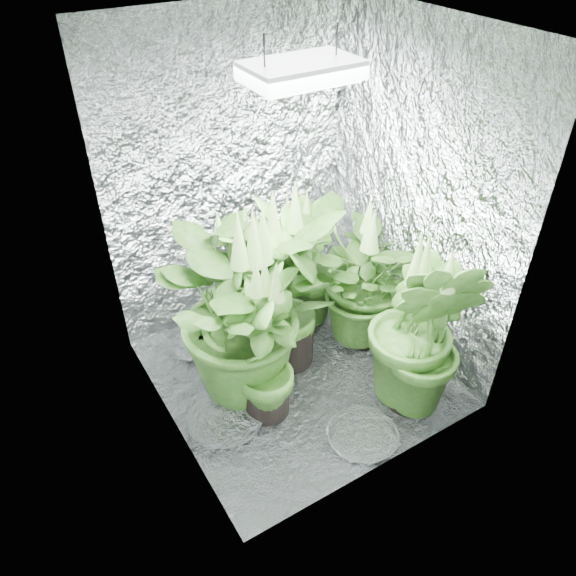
% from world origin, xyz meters
% --- Properties ---
extents(ground, '(1.60, 1.60, 0.00)m').
position_xyz_m(ground, '(0.00, 0.00, 0.00)').
color(ground, silver).
rests_on(ground, ground).
extents(walls, '(1.62, 1.62, 2.00)m').
position_xyz_m(walls, '(0.00, 0.00, 1.00)').
color(walls, silver).
rests_on(walls, ground).
extents(ceiling, '(1.60, 1.60, 0.01)m').
position_xyz_m(ceiling, '(0.00, 0.00, 2.00)').
color(ceiling, silver).
rests_on(ceiling, walls).
extents(grow_lamp, '(0.50, 0.30, 0.22)m').
position_xyz_m(grow_lamp, '(0.00, 0.00, 1.83)').
color(grow_lamp, gray).
rests_on(grow_lamp, ceiling).
extents(plant_a, '(1.29, 1.29, 1.22)m').
position_xyz_m(plant_a, '(-0.30, 0.11, 0.58)').
color(plant_a, black).
rests_on(plant_a, ground).
extents(plant_b, '(0.82, 0.82, 1.20)m').
position_xyz_m(plant_b, '(0.02, 0.14, 0.55)').
color(plant_b, black).
rests_on(plant_b, ground).
extents(plant_c, '(0.50, 0.50, 0.92)m').
position_xyz_m(plant_c, '(0.35, 0.44, 0.41)').
color(plant_c, black).
rests_on(plant_c, ground).
extents(plant_d, '(0.73, 0.73, 1.03)m').
position_xyz_m(plant_d, '(-0.18, 0.34, 0.48)').
color(plant_d, black).
rests_on(plant_d, ground).
extents(plant_e, '(1.05, 1.05, 1.01)m').
position_xyz_m(plant_e, '(0.55, 0.08, 0.47)').
color(plant_e, black).
rests_on(plant_e, ground).
extents(plant_f, '(0.73, 0.73, 1.08)m').
position_xyz_m(plant_f, '(-0.30, -0.15, 0.50)').
color(plant_f, black).
rests_on(plant_f, ground).
extents(plant_g, '(0.79, 0.79, 1.16)m').
position_xyz_m(plant_g, '(0.45, -0.53, 0.54)').
color(plant_g, black).
rests_on(plant_g, ground).
extents(circulation_fan, '(0.21, 0.31, 0.38)m').
position_xyz_m(circulation_fan, '(0.59, 0.33, 0.16)').
color(circulation_fan, black).
rests_on(circulation_fan, ground).
extents(plant_label, '(0.05, 0.04, 0.07)m').
position_xyz_m(plant_label, '(0.51, -0.56, 0.30)').
color(plant_label, white).
rests_on(plant_label, plant_g).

